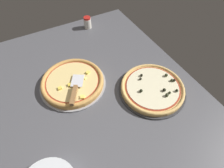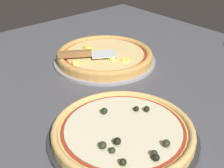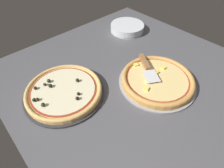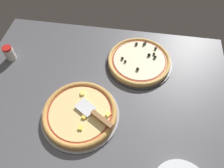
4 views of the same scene
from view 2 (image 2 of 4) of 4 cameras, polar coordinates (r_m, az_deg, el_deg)
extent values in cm
cube|color=#4C4C51|center=(113.35, -2.55, 1.64)|extent=(137.81, 123.50, 3.60)
cylinder|color=#939399|center=(119.07, -1.34, 4.31)|extent=(38.44, 38.44, 1.00)
cylinder|color=#C68E47|center=(118.42, -1.35, 5.00)|extent=(36.14, 36.14, 2.16)
torus|color=#C68E47|center=(117.98, -1.36, 5.48)|extent=(36.14, 36.14, 2.51)
cylinder|color=#A33823|center=(117.95, -1.36, 5.52)|extent=(31.41, 31.41, 0.15)
cylinder|color=#E5C67A|center=(117.90, -1.36, 5.57)|extent=(29.63, 29.63, 0.40)
cube|color=#F9E05B|center=(112.25, -0.06, 4.71)|extent=(2.40, 2.26, 1.01)
cube|color=#F4D64C|center=(122.12, -4.66, 6.70)|extent=(1.92, 2.06, 1.01)
cube|color=#F9E05B|center=(109.62, -6.73, 3.87)|extent=(2.84, 2.90, 1.01)
cube|color=#F9E05B|center=(113.34, -2.46, 4.93)|extent=(2.92, 2.89, 1.01)
cube|color=#F9E05B|center=(111.25, 2.47, 4.45)|extent=(2.51, 2.71, 1.01)
cube|color=yellow|center=(117.74, -3.12, 5.88)|extent=(2.17, 2.40, 1.01)
cylinder|color=#2D2D30|center=(79.94, 2.02, -9.59)|extent=(38.16, 38.16, 1.00)
cylinder|color=#DBAD60|center=(79.04, 2.04, -8.77)|extent=(35.87, 35.87, 1.90)
torus|color=#DBAD60|center=(78.46, 2.05, -8.22)|extent=(35.87, 35.87, 1.80)
cylinder|color=maroon|center=(78.42, 2.05, -8.18)|extent=(31.18, 31.18, 0.15)
cylinder|color=beige|center=(78.34, 2.05, -8.11)|extent=(29.41, 29.41, 0.40)
sphere|color=#282D19|center=(70.32, 7.72, -12.48)|extent=(1.57, 1.57, 1.57)
sphere|color=#282D19|center=(71.63, -1.72, -11.13)|extent=(1.82, 1.82, 1.82)
sphere|color=black|center=(72.76, 0.84, -10.46)|extent=(1.63, 1.63, 1.63)
sphere|color=black|center=(82.65, -1.43, -4.95)|extent=(1.77, 1.77, 1.77)
sphere|color=black|center=(69.38, 8.07, -13.18)|extent=(1.62, 1.62, 1.62)
sphere|color=black|center=(84.03, 4.48, -4.54)|extent=(1.44, 1.44, 1.44)
sphere|color=#282D19|center=(70.57, 0.05, -12.04)|extent=(1.46, 1.46, 1.46)
sphere|color=black|center=(84.06, 6.36, -4.55)|extent=(1.62, 1.62, 1.62)
sphere|color=black|center=(67.74, 2.02, -14.10)|extent=(1.61, 1.61, 1.61)
sphere|color=#282D19|center=(73.17, 9.92, -10.64)|extent=(1.80, 1.80, 1.80)
sphere|color=black|center=(72.72, 0.99, -10.41)|extent=(1.78, 1.78, 1.78)
cube|color=silver|center=(114.18, -1.54, 5.48)|extent=(11.10, 10.36, 0.24)
cube|color=olive|center=(113.03, -6.87, 5.51)|extent=(11.53, 8.20, 2.00)
camera|label=1|loc=(0.99, -51.59, 38.71)|focal=28.00mm
camera|label=3|loc=(1.03, 41.69, 30.33)|focal=28.00mm
camera|label=4|loc=(1.46, -29.42, 44.89)|focal=35.00mm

